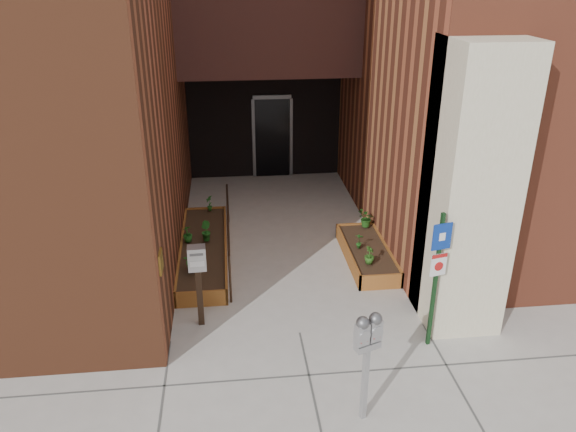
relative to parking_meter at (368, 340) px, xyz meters
name	(u,v)px	position (x,y,z in m)	size (l,w,h in m)	color
ground	(300,333)	(-0.57, 1.86, -1.20)	(80.00, 80.00, 0.00)	#9E9991
planter_left	(204,251)	(-2.12, 4.56, -1.07)	(0.90, 3.60, 0.30)	brown
planter_right	(367,254)	(1.03, 4.06, -1.07)	(0.80, 2.20, 0.30)	brown
handrail	(228,222)	(-1.62, 4.51, -0.45)	(0.04, 3.34, 0.90)	black
parking_meter	(368,340)	(0.00, 0.00, 0.00)	(0.36, 0.23, 1.55)	#9B9B9D
sign_post	(437,267)	(1.34, 1.37, 0.14)	(0.29, 0.10, 2.18)	black
payment_dropbox	(198,269)	(-2.10, 2.29, -0.20)	(0.28, 0.22, 1.39)	black
shrub_left_a	(192,261)	(-2.27, 3.52, -0.72)	(0.33, 0.33, 0.36)	#26601B
shrub_left_b	(206,231)	(-2.06, 4.70, -0.70)	(0.22, 0.22, 0.39)	#1B5719
shrub_left_c	(188,234)	(-2.42, 4.68, -0.73)	(0.19, 0.19, 0.33)	#1E5C1A
shrub_left_d	(209,203)	(-2.02, 6.16, -0.72)	(0.18, 0.18, 0.35)	#1D5E1B
shrub_right_a	(369,255)	(0.91, 3.42, -0.74)	(0.18, 0.18, 0.33)	#275418
shrub_right_b	(359,241)	(0.86, 4.03, -0.74)	(0.16, 0.16, 0.31)	#1E5B1A
shrub_right_c	(366,219)	(1.21, 4.96, -0.72)	(0.33, 0.33, 0.36)	#1E4F16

